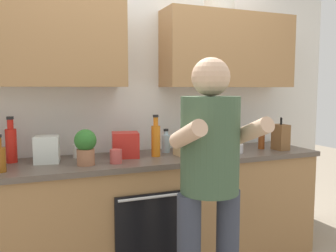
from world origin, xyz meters
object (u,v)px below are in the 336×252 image
at_px(bottle_juice, 156,139).
at_px(knife_block, 281,137).
at_px(bottle_vinegar, 261,139).
at_px(mixing_bowl, 229,148).
at_px(cup_coffee, 78,151).
at_px(grocery_bag_produce, 47,149).
at_px(cup_ceramic, 116,156).
at_px(grocery_bag_bread, 189,147).
at_px(bottle_oil, 187,142).
at_px(potted_herb, 85,146).
at_px(bottle_water, 166,143).
at_px(bottle_hotsauce, 11,143).
at_px(person_standing, 210,173).
at_px(bottle_syrup, 0,158).
at_px(grocery_bag_crisps, 125,145).

bearing_deg(bottle_juice, knife_block, -6.33).
distance_m(bottle_vinegar, mixing_bowl, 0.36).
bearing_deg(cup_coffee, knife_block, -9.89).
distance_m(cup_coffee, grocery_bag_produce, 0.26).
bearing_deg(bottle_vinegar, cup_ceramic, -174.93).
relative_size(bottle_vinegar, grocery_bag_bread, 1.22).
height_order(knife_block, grocery_bag_produce, knife_block).
height_order(bottle_vinegar, cup_coffee, bottle_vinegar).
xyz_separation_m(bottle_oil, potted_herb, (-0.92, -0.27, 0.06)).
xyz_separation_m(bottle_juice, mixing_bowl, (0.64, -0.07, -0.10)).
bearing_deg(bottle_water, bottle_hotsauce, 178.32).
bearing_deg(bottle_juice, potted_herb, -168.08).
relative_size(bottle_vinegar, cup_ceramic, 2.30).
xyz_separation_m(mixing_bowl, potted_herb, (-1.21, -0.05, 0.10)).
bearing_deg(bottle_vinegar, knife_block, -38.66).
distance_m(bottle_juice, potted_herb, 0.58).
xyz_separation_m(grocery_bag_produce, grocery_bag_bread, (1.07, -0.14, -0.02)).
distance_m(bottle_hotsauce, bottle_juice, 1.07).
xyz_separation_m(person_standing, bottle_water, (0.11, 0.98, 0.03)).
distance_m(bottle_syrup, cup_coffee, 0.61).
bearing_deg(person_standing, bottle_hotsauce, 136.92).
xyz_separation_m(bottle_syrup, grocery_bag_crisps, (0.89, 0.19, 0.01)).
distance_m(bottle_hotsauce, bottle_vinegar, 2.06).
relative_size(bottle_juice, cup_ceramic, 3.28).
distance_m(bottle_syrup, bottle_vinegar, 2.11).
height_order(bottle_hotsauce, grocery_bag_produce, bottle_hotsauce).
relative_size(bottle_hotsauce, grocery_bag_produce, 1.72).
bearing_deg(bottle_juice, grocery_bag_bread, -15.82).
bearing_deg(grocery_bag_bread, potted_herb, -176.69).
relative_size(bottle_syrup, potted_herb, 0.96).
distance_m(cup_coffee, mixing_bowl, 1.24).
bearing_deg(grocery_bag_produce, bottle_syrup, -146.21).
bearing_deg(bottle_juice, bottle_syrup, -173.36).
distance_m(bottle_water, grocery_bag_produce, 0.96).
distance_m(bottle_vinegar, grocery_bag_produce, 1.81).
bearing_deg(mixing_bowl, bottle_water, 157.79).
bearing_deg(bottle_vinegar, grocery_bag_produce, 177.01).
distance_m(knife_block, potted_herb, 1.69).
bearing_deg(grocery_bag_crisps, bottle_juice, -14.12).
bearing_deg(knife_block, bottle_vinegar, 141.34).
height_order(bottle_hotsauce, grocery_bag_crisps, bottle_hotsauce).
height_order(person_standing, grocery_bag_crisps, person_standing).
distance_m(cup_ceramic, grocery_bag_crisps, 0.24).
bearing_deg(cup_ceramic, bottle_oil, 22.69).
distance_m(bottle_syrup, mixing_bowl, 1.76).
distance_m(bottle_oil, bottle_water, 0.21).
height_order(bottle_syrup, potted_herb, potted_herb).
bearing_deg(potted_herb, bottle_syrup, -178.95).
relative_size(bottle_hotsauce, cup_ceramic, 3.33).
distance_m(bottle_vinegar, knife_block, 0.16).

